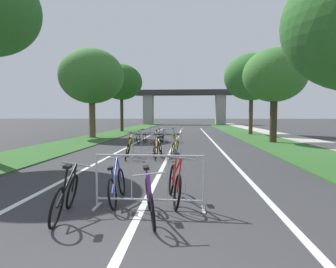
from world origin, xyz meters
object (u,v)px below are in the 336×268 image
tree_right_pine_far (274,76)px  bicycle_yellow_10 (128,149)px  tree_left_cypress_far (92,76)px  bicycle_silver_2 (162,136)px  bicycle_green_6 (174,136)px  bicycle_white_5 (141,138)px  crowd_barrier_nearest (149,182)px  bicycle_teal_3 (160,148)px  crowd_barrier_second (157,145)px  tree_right_pine_near (252,77)px  crowd_barrier_third (166,135)px  bicycle_blue_9 (117,185)px  bicycle_orange_7 (155,150)px  bicycle_yellow_0 (175,147)px  tree_left_oak_mid (121,82)px  bicycle_purple_4 (150,199)px  bicycle_red_8 (175,183)px  bicycle_black_1 (65,197)px  bicycle_black_11 (159,137)px

tree_right_pine_far → bicycle_yellow_10: tree_right_pine_far is taller
tree_left_cypress_far → bicycle_silver_2: tree_left_cypress_far is taller
tree_right_pine_far → bicycle_green_6: bearing=177.2°
tree_right_pine_far → bicycle_white_5: 9.46m
crowd_barrier_nearest → bicycle_teal_3: 7.06m
tree_left_cypress_far → crowd_barrier_nearest: bearing=-67.4°
tree_right_pine_far → bicycle_yellow_10: (-7.98, -7.32, -3.95)m
crowd_barrier_second → bicycle_teal_3: 0.42m
tree_left_cypress_far → tree_right_pine_near: (13.34, 4.82, 0.46)m
crowd_barrier_nearest → bicycle_green_6: crowd_barrier_nearest is taller
crowd_barrier_third → bicycle_silver_2: crowd_barrier_third is taller
bicycle_green_6 → tree_left_cypress_far: bearing=157.0°
bicycle_blue_9 → bicycle_green_6: bearing=84.1°
crowd_barrier_nearest → bicycle_yellow_10: (-1.74, 6.14, -0.12)m
tree_left_cypress_far → bicycle_orange_7: tree_left_cypress_far is taller
bicycle_white_5 → bicycle_blue_9: bearing=109.1°
bicycle_yellow_0 → bicycle_silver_2: 6.96m
crowd_barrier_third → tree_left_oak_mid: bearing=116.0°
bicycle_white_5 → bicycle_orange_7: (1.69, -6.52, 0.02)m
bicycle_silver_2 → tree_left_oak_mid: bearing=-74.2°
bicycle_purple_4 → crowd_barrier_nearest: bearing=-93.8°
tree_right_pine_near → bicycle_white_5: 13.21m
crowd_barrier_third → bicycle_red_8: crowd_barrier_third is taller
crowd_barrier_second → bicycle_yellow_0: 0.87m
bicycle_purple_4 → bicycle_blue_9: size_ratio=1.00×
tree_left_oak_mid → bicycle_red_8: tree_left_oak_mid is taller
crowd_barrier_third → bicycle_yellow_0: (0.89, -6.25, -0.13)m
bicycle_silver_2 → bicycle_white_5: bearing=32.4°
crowd_barrier_nearest → crowd_barrier_third: bearing=93.2°
bicycle_black_1 → bicycle_yellow_0: bearing=69.5°
crowd_barrier_nearest → crowd_barrier_third: same height
bicycle_black_1 → bicycle_orange_7: bicycle_black_1 is taller
bicycle_green_6 → crowd_barrier_nearest: bearing=-90.0°
tree_right_pine_near → bicycle_yellow_10: bearing=-118.5°
bicycle_yellow_0 → bicycle_orange_7: (-0.77, -0.83, -0.02)m
tree_left_oak_mid → bicycle_silver_2: 13.65m
tree_right_pine_far → bicycle_black_1: bearing=-118.6°
tree_right_pine_far → bicycle_orange_7: 10.72m
tree_right_pine_far → crowd_barrier_second: size_ratio=2.85×
tree_left_oak_mid → bicycle_orange_7: bearing=-72.6°
tree_right_pine_near → bicycle_blue_9: bearing=-109.1°
tree_left_cypress_far → bicycle_purple_4: tree_left_cypress_far is taller
bicycle_purple_4 → bicycle_blue_9: bicycle_purple_4 is taller
bicycle_teal_3 → bicycle_green_6: bearing=78.0°
crowd_barrier_second → bicycle_red_8: crowd_barrier_second is taller
crowd_barrier_third → bicycle_red_8: 12.86m
crowd_barrier_third → bicycle_silver_2: size_ratio=1.30×
bicycle_white_5 → bicycle_blue_9: bicycle_blue_9 is taller
bicycle_purple_4 → bicycle_black_11: bearing=-96.9°
bicycle_blue_9 → tree_right_pine_far: bearing=58.2°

